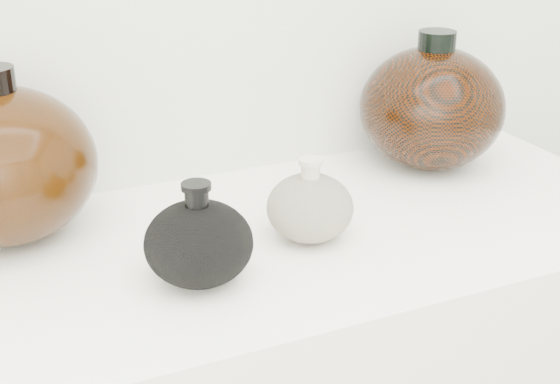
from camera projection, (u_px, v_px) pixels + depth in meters
name	position (u px, v px, depth m)	size (l,w,h in m)	color
black_gourd_vase	(199.00, 242.00, 0.96)	(0.14, 0.14, 0.13)	black
cream_gourd_vase	(310.00, 207.00, 1.07)	(0.15, 0.15, 0.12)	#C1B39A
left_round_pot	(3.00, 165.00, 1.05)	(0.28, 0.28, 0.24)	black
right_round_pot	(432.00, 107.00, 1.31)	(0.31, 0.31, 0.23)	black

